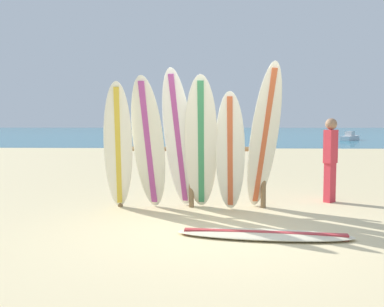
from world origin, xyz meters
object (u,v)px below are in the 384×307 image
Objects in this scene: surfboard_leaning_left at (149,144)px; surfboard_leaning_center at (201,145)px; surfboard_rack at (191,165)px; surfboard_leaning_far_left at (118,148)px; small_boat_offshore at (350,137)px; surfboard_leaning_center_right at (230,152)px; surfboard_lying_on_sand at (264,234)px; beachgoer_standing at (330,156)px; surfboard_leaning_center_left at (179,141)px; surfboard_leaning_right at (264,139)px.

surfboard_leaning_left reaches higher than surfboard_leaning_center.
surfboard_rack is 1.22× the size of surfboard_leaning_far_left.
surfboard_rack reaches higher than small_boat_offshore.
surfboard_leaning_center_right is at bearing -111.77° from small_boat_offshore.
surfboard_leaning_center reaches higher than surfboard_rack.
surfboard_leaning_center is at bearing 118.98° from surfboard_lying_on_sand.
small_boat_offshore is at bearing 71.11° from beachgoer_standing.
surfboard_leaning_center is (1.37, 0.03, 0.05)m from surfboard_leaning_far_left.
surfboard_rack is 0.55m from surfboard_leaning_center.
small_boat_offshore is (11.47, 27.51, -0.86)m from surfboard_leaning_center.
surfboard_leaning_center_right is at bearing -0.64° from surfboard_leaning_center.
surfboard_lying_on_sand is at bearing -76.37° from surfboard_leaning_center_right.
surfboard_leaning_center_left reaches higher than surfboard_leaning_center_right.
surfboard_leaning_far_left is 0.70× the size of small_boat_offshore.
surfboard_leaning_right is at bearing -110.79° from small_boat_offshore.
surfboard_leaning_left is 0.88m from surfboard_leaning_center.
surfboard_rack is 2.62m from beachgoer_standing.
surfboard_leaning_center is at bearing -64.66° from surfboard_rack.
surfboard_leaning_far_left is 3.87m from beachgoer_standing.
surfboard_rack is 1.11× the size of surfboard_leaning_center_left.
surfboard_leaning_far_left is at bearing -174.14° from surfboard_leaning_center_left.
surfboard_leaning_center reaches higher than small_boat_offshore.
surfboard_leaning_center_left is 1.01× the size of surfboard_lying_on_sand.
surfboard_leaning_left is 3.38m from beachgoer_standing.
surfboard_leaning_far_left is 0.50m from surfboard_leaning_left.
beachgoer_standing is (2.55, 0.56, 0.11)m from surfboard_rack.
surfboard_leaning_center is at bearing -10.42° from surfboard_leaning_center_left.
surfboard_leaning_center is at bearing -158.56° from beachgoer_standing.
surfboard_leaning_far_left is at bearing -178.56° from surfboard_leaning_center.
surfboard_rack is at bearing 23.81° from surfboard_leaning_left.
beachgoer_standing is at bearing 12.48° from surfboard_rack.
surfboard_leaning_center is at bearing -112.63° from small_boat_offshore.
surfboard_leaning_left is at bearing 178.63° from surfboard_leaning_right.
surfboard_leaning_far_left is 1.85m from surfboard_leaning_center_right.
beachgoer_standing is at bearing 26.32° from surfboard_leaning_center_right.
surfboard_leaning_left reaches higher than surfboard_leaning_far_left.
surfboard_leaning_center_left reaches higher than surfboard_leaning_left.
surfboard_leaning_left is 1.91m from surfboard_leaning_right.
surfboard_leaning_right is 1.04× the size of surfboard_lying_on_sand.
surfboard_rack is 1.67× the size of beachgoer_standing.
surfboard_leaning_far_left is 1.01m from surfboard_leaning_center_left.
small_boat_offshore is (10.62, 29.04, 0.22)m from surfboard_lying_on_sand.
surfboard_leaning_center_left is at bearing 1.06° from surfboard_leaning_left.
surfboard_leaning_left is 2.59m from surfboard_lying_on_sand.
beachgoer_standing reaches higher than surfboard_rack.
surfboard_leaning_far_left is 0.91× the size of surfboard_leaning_center_left.
beachgoer_standing is (3.75, 0.97, -0.21)m from surfboard_leaning_far_left.
surfboard_leaning_left reaches higher than surfboard_leaning_center_right.
surfboard_leaning_center_right is 0.85× the size of surfboard_lying_on_sand.
surfboard_lying_on_sand is at bearing -42.68° from surfboard_leaning_left.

